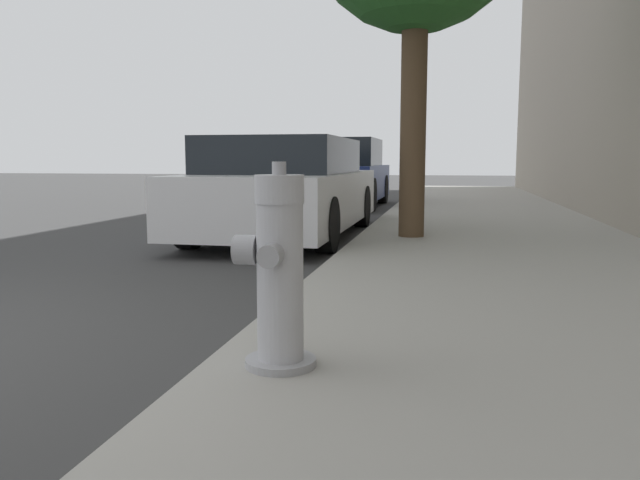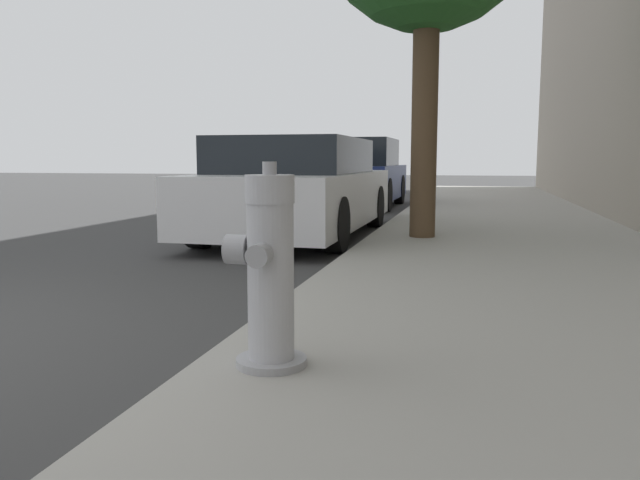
# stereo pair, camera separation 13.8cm
# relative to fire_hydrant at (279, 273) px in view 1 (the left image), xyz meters

# --- Properties ---
(sidewalk_slab) EXTENTS (3.31, 40.00, 0.12)m
(sidewalk_slab) POSITION_rel_fire_hydrant_xyz_m (1.30, -0.11, -0.48)
(sidewalk_slab) COLOR #99968E
(sidewalk_slab) RESTS_ON ground_plane
(fire_hydrant) EXTENTS (0.36, 0.37, 0.91)m
(fire_hydrant) POSITION_rel_fire_hydrant_xyz_m (0.00, 0.00, 0.00)
(fire_hydrant) COLOR #97979C
(fire_hydrant) RESTS_ON sidewalk_slab
(parked_car_near) EXTENTS (1.85, 4.58, 1.32)m
(parked_car_near) POSITION_rel_fire_hydrant_xyz_m (-1.42, 5.54, 0.11)
(parked_car_near) COLOR silver
(parked_car_near) RESTS_ON ground_plane
(parked_car_mid) EXTENTS (1.82, 3.88, 1.49)m
(parked_car_mid) POSITION_rel_fire_hydrant_xyz_m (-1.64, 11.05, 0.18)
(parked_car_mid) COLOR navy
(parked_car_mid) RESTS_ON ground_plane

